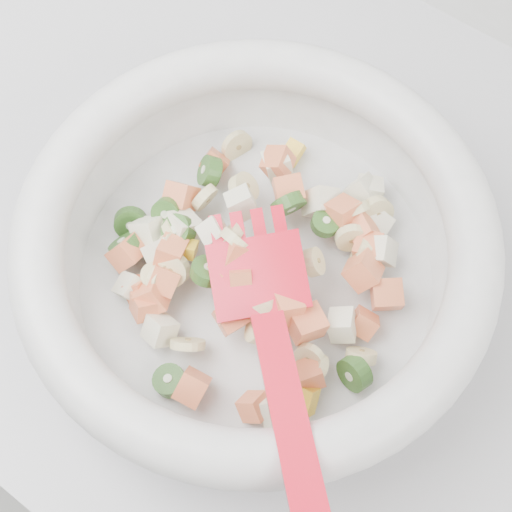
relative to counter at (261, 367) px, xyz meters
The scene contains 2 objects.
counter is the anchor object (origin of this frame).
mixing_bowl 0.51m from the counter, 58.98° to the right, with size 0.39×0.39×0.13m.
Camera 1 is at (0.19, 1.18, 1.49)m, focal length 55.00 mm.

